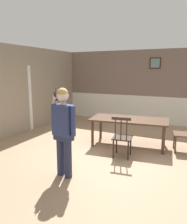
# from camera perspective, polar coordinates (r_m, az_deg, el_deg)

# --- Properties ---
(ground_plane) EXTENTS (8.01, 8.01, 0.00)m
(ground_plane) POSITION_cam_1_polar(r_m,az_deg,el_deg) (5.24, 5.61, -11.12)
(ground_plane) COLOR #9E7F60
(room_back_partition) EXTENTS (6.70, 0.17, 2.68)m
(room_back_partition) POSITION_cam_1_polar(r_m,az_deg,el_deg) (8.41, 14.44, 5.98)
(room_back_partition) COLOR #756056
(room_back_partition) RESTS_ON ground_plane
(room_left_partition) EXTENTS (0.13, 7.28, 2.68)m
(room_left_partition) POSITION_cam_1_polar(r_m,az_deg,el_deg) (6.81, -21.75, 4.89)
(room_left_partition) COLOR gray
(room_left_partition) RESTS_ON ground_plane
(dining_table) EXTENTS (2.05, 1.13, 0.72)m
(dining_table) POSITION_cam_1_polar(r_m,az_deg,el_deg) (5.76, 9.18, -2.46)
(dining_table) COLOR #4C3323
(dining_table) RESTS_ON ground_plane
(chair_near_window) EXTENTS (0.54, 0.54, 0.96)m
(chair_near_window) POSITION_cam_1_polar(r_m,az_deg,el_deg) (5.75, 22.72, -5.09)
(chair_near_window) COLOR #513823
(chair_near_window) RESTS_ON ground_plane
(chair_by_doorway) EXTENTS (0.47, 0.47, 0.96)m
(chair_by_doorway) POSITION_cam_1_polar(r_m,az_deg,el_deg) (5.00, 7.42, -6.53)
(chair_by_doorway) COLOR #2D2319
(chair_by_doorway) RESTS_ON ground_plane
(person_figure) EXTENTS (0.54, 0.29, 1.65)m
(person_figure) POSITION_cam_1_polar(r_m,az_deg,el_deg) (4.01, -7.74, -3.92)
(person_figure) COLOR #282E49
(person_figure) RESTS_ON ground_plane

